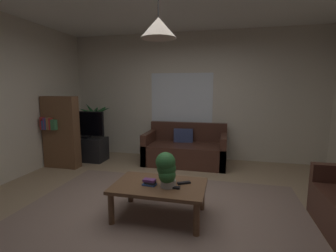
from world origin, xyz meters
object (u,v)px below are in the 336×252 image
Objects in this scene: book_on_table_0 at (149,184)px; tv_stand at (86,149)px; book_on_table_2 at (149,180)px; bookshelf_corner at (61,132)px; couch_under_window at (185,151)px; pendant_lamp at (158,28)px; potted_plant_on_table at (166,169)px; remote_on_table_0 at (173,187)px; coffee_table at (159,189)px; remote_on_table_1 at (184,183)px; book_on_table_1 at (150,183)px; potted_palm_corner at (96,129)px; tv at (84,124)px.

tv_stand reaches higher than book_on_table_0.
bookshelf_corner is at bearing 147.45° from book_on_table_2.
couch_under_window is 2.51× the size of pendant_lamp.
potted_plant_on_table is 0.63× the size of pendant_lamp.
remote_on_table_0 is at bearing -40.26° from tv_stand.
remote_on_table_0 is (0.19, -0.08, 0.07)m from coffee_table.
tv_stand is at bearing -156.79° from remote_on_table_1.
couch_under_window is 10.33× the size of remote_on_table_1.
book_on_table_2 is at bearing 176.94° from potted_plant_on_table.
couch_under_window is at bearing 18.85° from bookshelf_corner.
remote_on_table_1 is (0.38, 0.14, -0.02)m from book_on_table_1.
tv_stand reaches higher than book_on_table_2.
potted_plant_on_table is (-0.08, 0.02, 0.21)m from remote_on_table_0.
potted_plant_on_table is 0.30× the size of bookshelf_corner.
couch_under_window is 2.51m from bookshelf_corner.
pendant_lamp is at bearing 28.71° from book_on_table_1.
book_on_table_1 is at bearing 178.50° from potted_plant_on_table.
remote_on_table_1 is at bearing 19.83° from book_on_table_1.
pendant_lamp is (0.00, -0.00, 1.85)m from coffee_table.
coffee_table is at bearing 23.19° from book_on_table_2.
potted_plant_on_table is at bearing -1.59° from book_on_table_0.
tv_stand is 0.72× the size of potted_palm_corner.
book_on_table_0 is at bearing -49.75° from potted_palm_corner.
book_on_table_1 is at bearing -151.29° from pendant_lamp.
potted_plant_on_table is at bearing -40.69° from tv.
bookshelf_corner is (-2.34, -0.80, 0.43)m from couch_under_window.
pendant_lamp is at bearing -41.20° from tv.
potted_plant_on_table is (0.20, -0.01, 0.19)m from book_on_table_1.
potted_palm_corner reaches higher than book_on_table_1.
pendant_lamp is (0.11, 0.05, 1.73)m from book_on_table_2.
book_on_table_2 is at bearing 152.77° from book_on_table_1.
book_on_table_1 is (-0.09, -0.05, 0.09)m from coffee_table.
potted_plant_on_table is at bearing -41.00° from tv_stand.
book_on_table_0 is 0.18× the size of tv_stand.
tv_stand is at bearing 138.48° from pendant_lamp.
remote_on_table_1 is at bearing 18.48° from book_on_table_2.
coffee_table is at bearing -88.84° from couch_under_window.
pendant_lamp is (-0.19, 0.08, 1.78)m from remote_on_table_0.
potted_palm_corner is (-2.13, 2.51, 0.12)m from book_on_table_2.
book_on_table_1 is 0.14× the size of tv_stand.
book_on_table_2 reaches higher than coffee_table.
potted_plant_on_table is 0.46× the size of tv_stand.
pendant_lamp is (-0.11, 0.06, 1.57)m from potted_plant_on_table.
book_on_table_2 is 0.35× the size of potted_plant_on_table.
couch_under_window is at bearing 88.47° from book_on_table_0.
remote_on_table_0 is 3.13m from tv_stand.
book_on_table_1 is at bearing -151.29° from coffee_table.
potted_plant_on_table is at bearing -86.21° from couch_under_window.
book_on_table_1 is 2.73m from bookshelf_corner.
potted_palm_corner is at bearing 130.25° from book_on_table_0.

